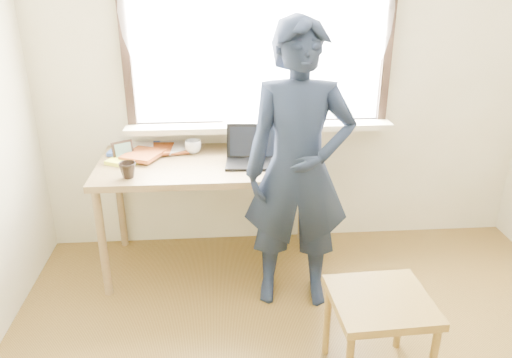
{
  "coord_description": "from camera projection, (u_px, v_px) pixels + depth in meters",
  "views": [
    {
      "loc": [
        -0.48,
        -1.44,
        1.95
      ],
      "look_at": [
        -0.3,
        0.95,
        0.94
      ],
      "focal_mm": 35.0,
      "sensor_mm": 36.0,
      "label": 1
    }
  ],
  "objects": [
    {
      "name": "room_shell",
      "position": [
        356.0,
        71.0,
        1.66
      ],
      "size": [
        3.52,
        4.02,
        2.61
      ],
      "color": "beige",
      "rests_on": "ground"
    },
    {
      "name": "desk",
      "position": [
        210.0,
        173.0,
        3.3
      ],
      "size": [
        1.46,
        0.73,
        0.78
      ],
      "color": "olive",
      "rests_on": "ground"
    },
    {
      "name": "laptop",
      "position": [
        252.0,
        154.0,
        3.24
      ],
      "size": [
        0.36,
        0.3,
        0.23
      ],
      "color": "black",
      "rests_on": "desk"
    },
    {
      "name": "mug_white",
      "position": [
        193.0,
        147.0,
        3.4
      ],
      "size": [
        0.14,
        0.14,
        0.09
      ],
      "primitive_type": "imported",
      "rotation": [
        0.0,
        0.0,
        0.32
      ],
      "color": "white",
      "rests_on": "desk"
    },
    {
      "name": "mug_dark",
      "position": [
        128.0,
        170.0,
        3.0
      ],
      "size": [
        0.14,
        0.14,
        0.1
      ],
      "primitive_type": "imported",
      "rotation": [
        0.0,
        0.0,
        -0.44
      ],
      "color": "black",
      "rests_on": "desk"
    },
    {
      "name": "mouse",
      "position": [
        285.0,
        162.0,
        3.2
      ],
      "size": [
        0.09,
        0.06,
        0.03
      ],
      "primitive_type": "ellipsoid",
      "color": "black",
      "rests_on": "desk"
    },
    {
      "name": "desk_clutter",
      "position": [
        150.0,
        152.0,
        3.38
      ],
      "size": [
        0.8,
        0.54,
        0.04
      ],
      "color": "brown",
      "rests_on": "desk"
    },
    {
      "name": "book_a",
      "position": [
        160.0,
        150.0,
        3.44
      ],
      "size": [
        0.32,
        0.34,
        0.03
      ],
      "primitive_type": "imported",
      "rotation": [
        0.0,
        0.0,
        0.58
      ],
      "color": "white",
      "rests_on": "desk"
    },
    {
      "name": "book_b",
      "position": [
        262.0,
        147.0,
        3.49
      ],
      "size": [
        0.3,
        0.31,
        0.02
      ],
      "primitive_type": "imported",
      "rotation": [
        0.0,
        0.0,
        -0.69
      ],
      "color": "white",
      "rests_on": "desk"
    },
    {
      "name": "picture_frame",
      "position": [
        123.0,
        151.0,
        3.3
      ],
      "size": [
        0.13,
        0.08,
        0.11
      ],
      "color": "black",
      "rests_on": "desk"
    },
    {
      "name": "work_chair",
      "position": [
        380.0,
        311.0,
        2.44
      ],
      "size": [
        0.49,
        0.47,
        0.48
      ],
      "color": "olive",
      "rests_on": "ground"
    },
    {
      "name": "person",
      "position": [
        298.0,
        170.0,
        2.89
      ],
      "size": [
        0.67,
        0.47,
        1.73
      ],
      "primitive_type": "imported",
      "rotation": [
        0.0,
        0.0,
        -0.08
      ],
      "color": "black",
      "rests_on": "ground"
    }
  ]
}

